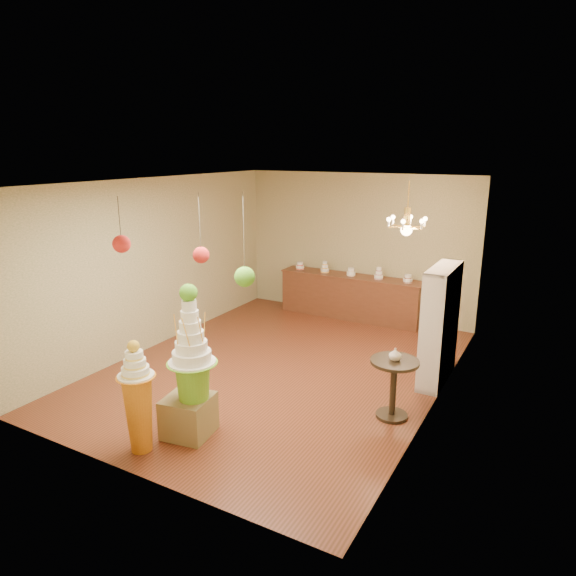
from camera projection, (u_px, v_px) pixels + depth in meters
The scene contains 17 objects.
floor at pixel (280, 368), 8.41m from camera, with size 6.50×6.50×0.00m, color #5F2C19.
ceiling at pixel (279, 181), 7.62m from camera, with size 6.50×6.50×0.00m, color white.
wall_back at pixel (357, 246), 10.75m from camera, with size 5.00×0.04×3.00m, color tan.
wall_front at pixel (122, 347), 5.27m from camera, with size 5.00×0.04×3.00m, color tan.
wall_left at pixel (159, 262), 9.18m from camera, with size 0.04×6.50×3.00m, color tan.
wall_right at pixel (442, 301), 6.84m from camera, with size 0.04×6.50×3.00m, color tan.
pedestal_green at pixel (193, 378), 6.24m from camera, with size 0.72×0.72×1.96m.
pedestal_orange at pixel (138, 405), 5.97m from camera, with size 0.43×0.43×1.39m.
burlap_riser at pixel (189, 416), 6.40m from camera, with size 0.55×0.55×0.50m, color olive.
sideboard at pixel (350, 296), 10.78m from camera, with size 3.04×0.54×1.16m.
shelving_unit at pixel (440, 325), 7.75m from camera, with size 0.33×1.20×1.80m.
round_table at pixel (394, 381), 6.73m from camera, with size 0.74×0.74×0.82m.
vase at pixel (395, 354), 6.64m from camera, with size 0.16×0.16×0.17m, color beige.
pom_red_left at pixel (201, 255), 5.90m from camera, with size 0.19×0.19×0.81m.
pom_green_mid at pixel (245, 277), 6.09m from camera, with size 0.25×0.25×1.12m.
pom_red_right at pixel (122, 244), 5.38m from camera, with size 0.19×0.19×0.59m.
chandelier at pixel (407, 227), 7.94m from camera, with size 0.88×0.88×0.85m.
Camera 1 is at (3.89, -6.72, 3.47)m, focal length 32.00 mm.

